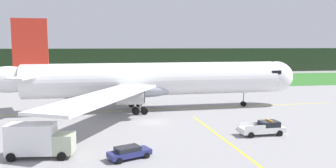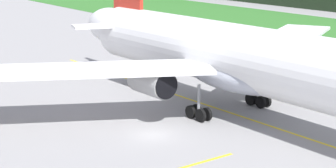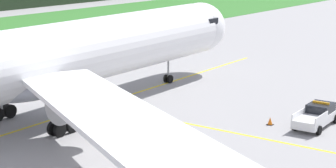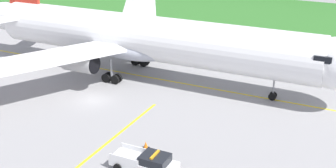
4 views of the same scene
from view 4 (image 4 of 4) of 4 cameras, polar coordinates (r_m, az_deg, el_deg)
The scene contains 7 objects.
ground at distance 49.43m, azimuth -10.25°, elevation -2.15°, with size 320.00×320.00×0.00m, color gray.
grass_verge at distance 97.86m, azimuth 10.80°, elevation 9.88°, with size 320.00×38.45×0.04m, color #306E29.
taxiway_centerline_main at distance 55.62m, azimuth -2.86°, elevation 0.98°, with size 70.79×0.30×0.01m, color yellow.
taxiway_centerline_spur at distance 37.24m, azimuth -12.09°, elevation -10.91°, with size 28.04×0.30×0.01m, color yellow.
airliner at distance 54.25m, azimuth -3.55°, elevation 6.33°, with size 55.04×52.77×15.72m.
ops_pickup_truck at distance 35.21m, azimuth -3.00°, elevation -10.74°, with size 5.87×2.57×1.94m.
apron_cone at distance 38.81m, azimuth -3.09°, elevation -8.38°, with size 0.53×0.53×0.67m.
Camera 4 is at (28.81, -34.87, 19.93)m, focal length 44.13 mm.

